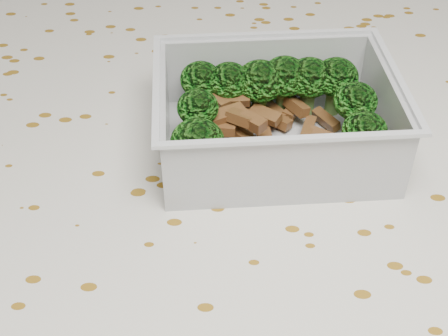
{
  "coord_description": "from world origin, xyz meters",
  "views": [
    {
      "loc": [
        0.01,
        -0.3,
        1.04
      ],
      "look_at": [
        0.0,
        -0.01,
        0.78
      ],
      "focal_mm": 50.0,
      "sensor_mm": 36.0,
      "label": 1
    }
  ],
  "objects": [
    {
      "name": "tablecloth",
      "position": [
        0.0,
        0.0,
        0.72
      ],
      "size": [
        1.46,
        0.96,
        0.19
      ],
      "color": "silver",
      "rests_on": "dining_table"
    },
    {
      "name": "lunch_container",
      "position": [
        0.03,
        0.05,
        0.78
      ],
      "size": [
        0.17,
        0.14,
        0.06
      ],
      "color": "silver",
      "rests_on": "tablecloth"
    },
    {
      "name": "sausage",
      "position": [
        0.04,
        0.01,
        0.78
      ],
      "size": [
        0.14,
        0.03,
        0.02
      ],
      "color": "red",
      "rests_on": "lunch_container"
    },
    {
      "name": "broccoli_florets",
      "position": [
        0.03,
        0.06,
        0.79
      ],
      "size": [
        0.14,
        0.11,
        0.04
      ],
      "color": "#608C3F",
      "rests_on": "lunch_container"
    },
    {
      "name": "meat_pile",
      "position": [
        0.02,
        0.06,
        0.77
      ],
      "size": [
        0.1,
        0.06,
        0.03
      ],
      "color": "brown",
      "rests_on": "lunch_container"
    },
    {
      "name": "dining_table",
      "position": [
        0.0,
        0.0,
        0.67
      ],
      "size": [
        1.4,
        0.9,
        0.75
      ],
      "color": "brown",
      "rests_on": "ground"
    }
  ]
}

